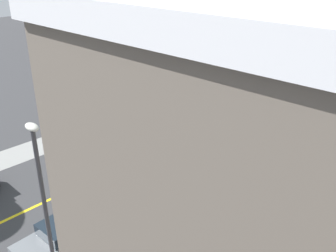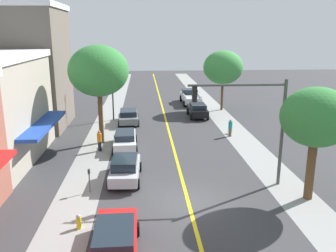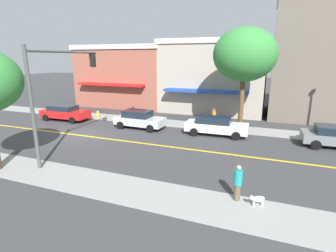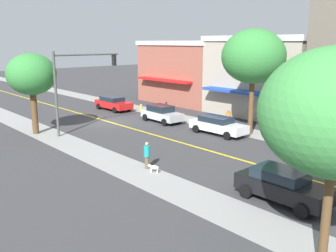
{
  "view_description": "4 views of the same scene",
  "coord_description": "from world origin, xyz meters",
  "px_view_note": "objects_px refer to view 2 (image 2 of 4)",
  "views": [
    {
      "loc": [
        -16.73,
        24.46,
        12.23
      ],
      "look_at": [
        -0.04,
        7.21,
        1.45
      ],
      "focal_mm": 40.33,
      "sensor_mm": 36.0,
      "label": 1
    },
    {
      "loc": [
        -2.39,
        -17.89,
        9.08
      ],
      "look_at": [
        -0.44,
        9.6,
        1.83
      ],
      "focal_mm": 38.03,
      "sensor_mm": 36.0,
      "label": 2
    },
    {
      "loc": [
        15.69,
        13.34,
        5.84
      ],
      "look_at": [
        -0.2,
        7.18,
        1.39
      ],
      "focal_mm": 27.94,
      "sensor_mm": 36.0,
      "label": 3
    },
    {
      "loc": [
        18.08,
        28.66,
        7.17
      ],
      "look_at": [
        0.94,
        9.27,
        1.32
      ],
      "focal_mm": 39.88,
      "sensor_mm": 36.0,
      "label": 4
    }
  ],
  "objects_px": {
    "street_lamp": "(112,79)",
    "black_sedan_right_curb": "(198,110)",
    "red_sedan_left_curb": "(115,241)",
    "white_pickup_truck": "(190,97)",
    "silver_sedan_left_curb": "(125,168)",
    "pedestrian_orange_shirt": "(99,140)",
    "street_tree_left_near": "(99,71)",
    "grey_sedan_left_curb": "(129,116)",
    "parking_meter": "(89,177)",
    "street_tree_right_corner": "(316,118)",
    "street_tree_left_far": "(223,67)",
    "white_sedan_left_curb": "(125,139)",
    "fire_hydrant": "(79,221)",
    "pedestrian_teal_shirt": "(230,127)",
    "traffic_light_mast": "(254,114)",
    "small_dog": "(230,130)"
  },
  "relations": [
    {
      "from": "street_lamp",
      "to": "black_sedan_right_curb",
      "type": "xyz_separation_m",
      "value": [
        9.17,
        0.74,
        -3.58
      ]
    },
    {
      "from": "red_sedan_left_curb",
      "to": "white_pickup_truck",
      "type": "height_order",
      "value": "white_pickup_truck"
    },
    {
      "from": "red_sedan_left_curb",
      "to": "silver_sedan_left_curb",
      "type": "distance_m",
      "value": 8.05
    },
    {
      "from": "white_pickup_truck",
      "to": "pedestrian_orange_shirt",
      "type": "relative_size",
      "value": 3.49
    },
    {
      "from": "street_tree_left_near",
      "to": "grey_sedan_left_curb",
      "type": "distance_m",
      "value": 8.68
    },
    {
      "from": "parking_meter",
      "to": "street_tree_right_corner",
      "type": "bearing_deg",
      "value": -7.63
    },
    {
      "from": "street_tree_right_corner",
      "to": "street_tree_left_far",
      "type": "bearing_deg",
      "value": 89.32
    },
    {
      "from": "street_lamp",
      "to": "white_sedan_left_curb",
      "type": "bearing_deg",
      "value": -80.18
    },
    {
      "from": "street_tree_left_near",
      "to": "fire_hydrant",
      "type": "relative_size",
      "value": 10.93
    },
    {
      "from": "white_sedan_left_curb",
      "to": "white_pickup_truck",
      "type": "distance_m",
      "value": 19.84
    },
    {
      "from": "street_tree_left_far",
      "to": "fire_hydrant",
      "type": "bearing_deg",
      "value": -115.75
    },
    {
      "from": "white_sedan_left_curb",
      "to": "red_sedan_left_curb",
      "type": "bearing_deg",
      "value": 179.15
    },
    {
      "from": "street_tree_left_near",
      "to": "pedestrian_teal_shirt",
      "type": "distance_m",
      "value": 12.53
    },
    {
      "from": "street_tree_right_corner",
      "to": "pedestrian_teal_shirt",
      "type": "xyz_separation_m",
      "value": [
        -1.42,
        12.53,
        -3.85
      ]
    },
    {
      "from": "white_sedan_left_curb",
      "to": "street_lamp",
      "type": "bearing_deg",
      "value": 8.01
    },
    {
      "from": "traffic_light_mast",
      "to": "pedestrian_teal_shirt",
      "type": "height_order",
      "value": "traffic_light_mast"
    },
    {
      "from": "white_sedan_left_curb",
      "to": "silver_sedan_left_curb",
      "type": "xyz_separation_m",
      "value": [
        0.3,
        -6.49,
        0.04
      ]
    },
    {
      "from": "street_tree_right_corner",
      "to": "silver_sedan_left_curb",
      "type": "xyz_separation_m",
      "value": [
        -10.41,
        3.3,
        -3.88
      ]
    },
    {
      "from": "grey_sedan_left_curb",
      "to": "white_pickup_truck",
      "type": "distance_m",
      "value": 12.73
    },
    {
      "from": "street_tree_left_far",
      "to": "white_pickup_truck",
      "type": "distance_m",
      "value": 6.77
    },
    {
      "from": "silver_sedan_left_curb",
      "to": "black_sedan_right_curb",
      "type": "bearing_deg",
      "value": -20.97
    },
    {
      "from": "small_dog",
      "to": "grey_sedan_left_curb",
      "type": "bearing_deg",
      "value": -145.45
    },
    {
      "from": "fire_hydrant",
      "to": "white_pickup_truck",
      "type": "bearing_deg",
      "value": 72.86
    },
    {
      "from": "street_tree_right_corner",
      "to": "fire_hydrant",
      "type": "distance_m",
      "value": 13.3
    },
    {
      "from": "red_sedan_left_curb",
      "to": "grey_sedan_left_curb",
      "type": "distance_m",
      "value": 22.71
    },
    {
      "from": "pedestrian_teal_shirt",
      "to": "small_dog",
      "type": "relative_size",
      "value": 2.49
    },
    {
      "from": "silver_sedan_left_curb",
      "to": "pedestrian_orange_shirt",
      "type": "bearing_deg",
      "value": 23.09
    },
    {
      "from": "pedestrian_orange_shirt",
      "to": "traffic_light_mast",
      "type": "bearing_deg",
      "value": 167.22
    },
    {
      "from": "fire_hydrant",
      "to": "street_tree_left_near",
      "type": "bearing_deg",
      "value": 91.61
    },
    {
      "from": "street_tree_right_corner",
      "to": "silver_sedan_left_curb",
      "type": "distance_m",
      "value": 11.59
    },
    {
      "from": "street_lamp",
      "to": "silver_sedan_left_curb",
      "type": "xyz_separation_m",
      "value": [
        1.98,
        -16.19,
        -3.59
      ]
    },
    {
      "from": "white_pickup_truck",
      "to": "pedestrian_teal_shirt",
      "type": "xyz_separation_m",
      "value": [
        1.56,
        -15.53,
        -0.07
      ]
    },
    {
      "from": "parking_meter",
      "to": "grey_sedan_left_curb",
      "type": "bearing_deg",
      "value": 84.12
    },
    {
      "from": "white_sedan_left_curb",
      "to": "fire_hydrant",
      "type": "bearing_deg",
      "value": 170.41
    },
    {
      "from": "street_tree_left_near",
      "to": "street_tree_right_corner",
      "type": "xyz_separation_m",
      "value": [
        12.75,
        -11.39,
        -1.39
      ]
    },
    {
      "from": "parking_meter",
      "to": "small_dog",
      "type": "height_order",
      "value": "parking_meter"
    },
    {
      "from": "parking_meter",
      "to": "street_lamp",
      "type": "relative_size",
      "value": 0.2
    },
    {
      "from": "street_tree_left_far",
      "to": "small_dog",
      "type": "height_order",
      "value": "street_tree_left_far"
    },
    {
      "from": "fire_hydrant",
      "to": "parking_meter",
      "type": "height_order",
      "value": "parking_meter"
    },
    {
      "from": "street_tree_left_near",
      "to": "street_tree_right_corner",
      "type": "relative_size",
      "value": 1.29
    },
    {
      "from": "black_sedan_right_curb",
      "to": "small_dog",
      "type": "distance_m",
      "value": 7.17
    },
    {
      "from": "street_tree_left_near",
      "to": "traffic_light_mast",
      "type": "distance_m",
      "value": 13.78
    },
    {
      "from": "street_tree_right_corner",
      "to": "silver_sedan_left_curb",
      "type": "bearing_deg",
      "value": 162.42
    },
    {
      "from": "street_tree_right_corner",
      "to": "small_dog",
      "type": "xyz_separation_m",
      "value": [
        -1.22,
        13.35,
        -4.35
      ]
    },
    {
      "from": "fire_hydrant",
      "to": "silver_sedan_left_curb",
      "type": "relative_size",
      "value": 0.17
    },
    {
      "from": "parking_meter",
      "to": "silver_sedan_left_curb",
      "type": "bearing_deg",
      "value": 39.31
    },
    {
      "from": "pedestrian_teal_shirt",
      "to": "small_dog",
      "type": "bearing_deg",
      "value": -73.48
    },
    {
      "from": "street_tree_left_far",
      "to": "grey_sedan_left_curb",
      "type": "relative_size",
      "value": 1.55
    },
    {
      "from": "white_sedan_left_curb",
      "to": "street_tree_right_corner",
      "type": "bearing_deg",
      "value": -134.24
    },
    {
      "from": "street_tree_left_far",
      "to": "small_dog",
      "type": "bearing_deg",
      "value": -98.16
    }
  ]
}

